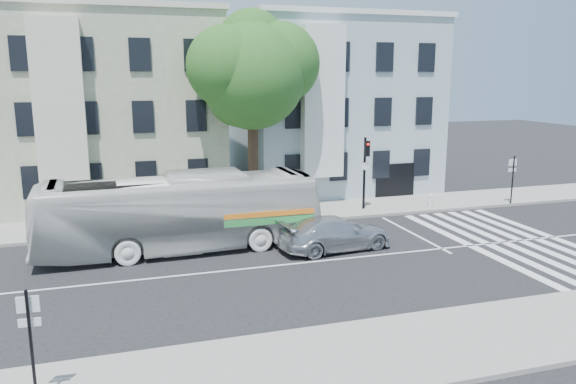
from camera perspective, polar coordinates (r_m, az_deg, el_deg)
name	(u,v)px	position (r m, az deg, el deg)	size (l,w,h in m)	color
ground	(303,263)	(23.24, 1.58, -7.21)	(120.00, 120.00, 0.00)	black
sidewalk_far	(256,216)	(30.59, -3.26, -2.40)	(80.00, 4.00, 0.15)	gray
sidewalk_near	(396,351)	(16.45, 10.96, -15.55)	(80.00, 4.00, 0.15)	gray
building_left	(115,110)	(35.85, -17.21, 7.97)	(12.00, 10.00, 11.00)	#999A81
building_right	(330,106)	(38.53, 4.32, 8.69)	(12.00, 10.00, 11.00)	#9BAEB8
street_tree	(252,70)	(30.38, -3.67, 12.27)	(7.30, 5.90, 11.10)	#2D2116
bus	(180,213)	(24.83, -10.87, -2.08)	(12.24, 2.86, 3.41)	silver
sedan	(335,233)	(24.85, 4.81, -4.19)	(5.11, 2.08, 1.48)	silver
hedge	(174,222)	(28.11, -11.48, -3.01)	(8.50, 0.84, 0.70)	#235A1D
traffic_signal	(365,164)	(31.52, 7.87, 2.82)	(0.44, 0.53, 4.20)	black
fire_hydrant	(430,201)	(32.96, 14.26, -0.87)	(0.43, 0.25, 0.78)	silver
near_sign_pole	(30,332)	(14.35, -24.72, -12.78)	(0.50, 0.17, 2.74)	black
far_sign_pole	(513,174)	(35.31, 21.85, 1.73)	(0.51, 0.17, 2.82)	black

